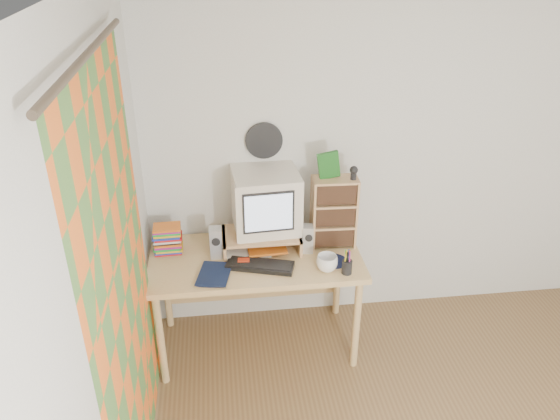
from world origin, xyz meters
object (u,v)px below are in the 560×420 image
object	(u,v)px
dvd_stack	(167,235)
cd_rack	(334,212)
desk	(255,268)
diary	(199,272)
keyboard	(260,266)
mug	(327,263)
crt_monitor	(266,202)

from	to	relation	value
dvd_stack	cd_rack	xyz separation A→B (m)	(1.11, -0.04, 0.12)
desk	dvd_stack	size ratio (longest dim) A/B	5.54
diary	dvd_stack	bearing A→B (deg)	136.62
keyboard	mug	world-z (taller)	mug
mug	diary	size ratio (longest dim) A/B	0.57
desk	keyboard	xyz separation A→B (m)	(0.02, -0.20, 0.15)
desk	mug	size ratio (longest dim) A/B	10.34
desk	cd_rack	bearing A→B (deg)	3.12
dvd_stack	mug	size ratio (longest dim) A/B	1.87
mug	diary	world-z (taller)	mug
dvd_stack	cd_rack	size ratio (longest dim) A/B	0.51
keyboard	cd_rack	bearing A→B (deg)	40.20
desk	cd_rack	world-z (taller)	cd_rack
crt_monitor	dvd_stack	xyz separation A→B (m)	(-0.66, -0.02, -0.20)
cd_rack	mug	distance (m)	0.38
crt_monitor	desk	bearing A→B (deg)	-140.04
diary	mug	bearing A→B (deg)	9.07
keyboard	dvd_stack	bearing A→B (deg)	172.87
keyboard	cd_rack	xyz separation A→B (m)	(0.52, 0.22, 0.23)
dvd_stack	cd_rack	bearing A→B (deg)	-3.84
desk	diary	bearing A→B (deg)	-147.71
crt_monitor	cd_rack	world-z (taller)	crt_monitor
crt_monitor	diary	world-z (taller)	crt_monitor
cd_rack	diary	bearing A→B (deg)	-161.64
desk	dvd_stack	world-z (taller)	dvd_stack
dvd_stack	diary	bearing A→B (deg)	-57.52
desk	dvd_stack	distance (m)	0.63
dvd_stack	mug	world-z (taller)	dvd_stack
dvd_stack	cd_rack	world-z (taller)	cd_rack
crt_monitor	keyboard	xyz separation A→B (m)	(-0.07, -0.28, -0.31)
desk	crt_monitor	bearing A→B (deg)	43.97
keyboard	dvd_stack	distance (m)	0.66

